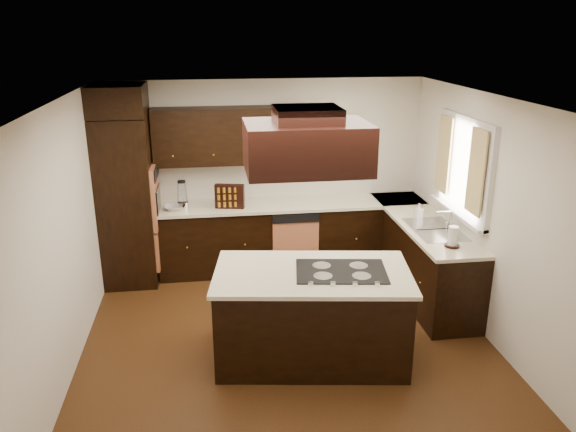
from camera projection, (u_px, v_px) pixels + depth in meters
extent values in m
cube|color=#512F13|center=(287.00, 337.00, 5.98)|extent=(4.20, 4.20, 0.02)
cube|color=white|center=(286.00, 98.00, 5.17)|extent=(4.20, 4.20, 0.02)
cube|color=beige|center=(265.00, 174.00, 7.56)|extent=(4.20, 0.02, 2.50)
cube|color=beige|center=(331.00, 337.00, 3.60)|extent=(4.20, 0.02, 2.50)
cube|color=beige|center=(66.00, 237.00, 5.30)|extent=(0.02, 4.20, 2.50)
cube|color=beige|center=(486.00, 217.00, 5.86)|extent=(0.02, 4.20, 2.50)
cube|color=black|center=(127.00, 201.00, 7.00)|extent=(0.65, 0.75, 2.12)
cube|color=#CF7A50|center=(155.00, 196.00, 7.03)|extent=(0.05, 0.62, 0.78)
cube|color=black|center=(271.00, 238.00, 7.53)|extent=(2.93, 0.60, 0.88)
cube|color=black|center=(421.00, 256.00, 6.92)|extent=(0.60, 2.40, 0.88)
cube|color=beige|center=(271.00, 205.00, 7.37)|extent=(2.93, 0.63, 0.04)
cube|color=beige|center=(423.00, 221.00, 6.77)|extent=(0.63, 2.40, 0.04)
cube|color=black|center=(232.00, 136.00, 7.15)|extent=(2.00, 0.34, 0.72)
cube|color=#CF7A50|center=(296.00, 248.00, 7.31)|extent=(0.60, 0.05, 0.72)
cube|color=silver|center=(464.00, 167.00, 6.24)|extent=(0.06, 1.32, 1.12)
cube|color=white|center=(466.00, 167.00, 6.24)|extent=(0.00, 1.20, 1.00)
cube|color=beige|center=(476.00, 172.00, 5.82)|extent=(0.02, 0.34, 0.90)
cube|color=beige|center=(444.00, 155.00, 6.61)|extent=(0.02, 0.34, 0.90)
cube|color=silver|center=(435.00, 229.00, 6.44)|extent=(0.52, 0.84, 0.01)
cube|color=black|center=(312.00, 316.00, 5.50)|extent=(1.93, 1.24, 0.88)
cube|color=beige|center=(312.00, 274.00, 5.35)|extent=(2.00, 1.31, 0.04)
cube|color=black|center=(341.00, 271.00, 5.34)|extent=(0.93, 0.69, 0.01)
cube|color=black|center=(307.00, 147.00, 4.78)|extent=(1.05, 0.72, 0.42)
cube|color=black|center=(307.00, 115.00, 4.69)|extent=(0.55, 0.50, 0.13)
cylinder|color=silver|center=(183.00, 206.00, 7.12)|extent=(0.15, 0.15, 0.10)
cone|color=silver|center=(182.00, 192.00, 7.06)|extent=(0.13, 0.13, 0.26)
cube|color=black|center=(230.00, 196.00, 7.16)|extent=(0.38, 0.18, 0.31)
imported|color=silver|center=(174.00, 207.00, 7.13)|extent=(0.27, 0.27, 0.06)
imported|color=silver|center=(419.00, 211.00, 6.81)|extent=(0.10, 0.10, 0.18)
cylinder|color=silver|center=(453.00, 237.00, 5.90)|extent=(0.13, 0.13, 0.23)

